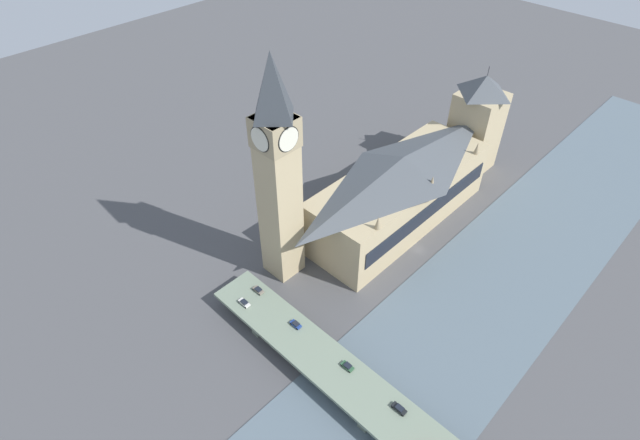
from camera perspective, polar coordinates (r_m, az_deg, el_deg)
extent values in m
plane|color=#4C4C4F|center=(195.15, 11.23, -3.37)|extent=(600.00, 600.00, 0.00)
cube|color=slate|center=(186.72, 18.82, -7.78)|extent=(48.59, 360.00, 0.30)
cube|color=tan|center=(199.28, 9.00, 2.61)|extent=(28.41, 81.52, 23.64)
cube|color=black|center=(192.86, 12.41, 1.01)|extent=(0.40, 75.00, 7.09)
pyramid|color=#474C51|center=(190.17, 9.48, 6.25)|extent=(27.84, 79.89, 7.23)
cone|color=#9E8966|center=(208.53, 17.52, 7.84)|extent=(2.20, 2.20, 5.00)
cone|color=#9E8966|center=(185.31, 12.70, 4.27)|extent=(2.20, 2.20, 5.00)
cone|color=#9E8966|center=(164.66, 6.65, -0.30)|extent=(2.20, 2.20, 5.00)
cube|color=tan|center=(164.18, -4.63, 2.10)|extent=(10.91, 10.91, 62.62)
cube|color=tan|center=(149.00, -5.17, 10.00)|extent=(11.57, 11.57, 9.82)
cylinder|color=black|center=(145.36, -3.67, 9.22)|extent=(0.50, 8.01, 8.01)
cylinder|color=silver|center=(145.29, -3.64, 9.20)|extent=(0.62, 7.41, 7.41)
cylinder|color=black|center=(152.76, -6.61, 10.73)|extent=(0.50, 8.01, 8.01)
cylinder|color=silver|center=(152.83, -6.64, 10.75)|extent=(0.62, 7.41, 7.41)
cylinder|color=black|center=(152.17, -3.57, 10.81)|extent=(8.01, 0.50, 8.01)
cylinder|color=silver|center=(152.23, -3.54, 10.82)|extent=(7.41, 0.62, 7.41)
cylinder|color=black|center=(145.98, -6.84, 9.15)|extent=(8.01, 0.50, 8.01)
cylinder|color=silver|center=(145.92, -6.87, 9.13)|extent=(7.41, 0.62, 7.41)
pyramid|color=#383D42|center=(141.95, -5.54, 15.10)|extent=(11.13, 11.13, 19.70)
cube|color=tan|center=(235.23, 17.22, 9.63)|extent=(18.25, 18.25, 36.38)
pyramid|color=#474C51|center=(225.04, 18.37, 14.45)|extent=(18.25, 18.25, 8.21)
cylinder|color=#333338|center=(222.55, 18.71, 15.84)|extent=(0.30, 0.30, 4.00)
cube|color=#5D6A59|center=(150.41, 6.44, -20.84)|extent=(3.00, 12.56, 4.52)
cube|color=#5D6A59|center=(167.45, -5.84, -11.29)|extent=(3.00, 12.56, 4.52)
cube|color=gray|center=(147.90, 6.52, -20.32)|extent=(129.18, 14.78, 1.20)
cube|color=black|center=(146.90, 9.03, -20.52)|extent=(4.35, 1.77, 0.67)
cube|color=black|center=(146.37, 9.10, -20.44)|extent=(2.26, 1.59, 0.47)
cylinder|color=black|center=(147.83, 8.66, -19.98)|extent=(0.68, 0.22, 0.68)
cylinder|color=black|center=(147.14, 8.26, -20.39)|extent=(0.68, 0.22, 0.68)
cylinder|color=black|center=(147.09, 9.78, -20.73)|extent=(0.68, 0.22, 0.68)
cylinder|color=black|center=(146.40, 9.38, -21.15)|extent=(0.68, 0.22, 0.68)
cube|color=slate|center=(170.64, -7.08, -7.96)|extent=(4.14, 1.88, 0.59)
cube|color=black|center=(170.18, -7.06, -7.87)|extent=(2.15, 1.69, 0.48)
cylinder|color=black|center=(171.97, -7.20, -7.57)|extent=(0.70, 0.22, 0.70)
cylinder|color=black|center=(171.33, -7.63, -7.87)|extent=(0.70, 0.22, 0.70)
cylinder|color=black|center=(170.27, -6.50, -8.14)|extent=(0.70, 0.22, 0.70)
cylinder|color=black|center=(169.62, -6.94, -8.44)|extent=(0.70, 0.22, 0.70)
cube|color=silver|center=(167.71, -8.66, -9.34)|extent=(4.31, 1.81, 0.65)
cube|color=black|center=(167.20, -8.65, -9.24)|extent=(2.24, 1.62, 0.50)
cylinder|color=black|center=(169.09, -8.80, -8.93)|extent=(0.65, 0.22, 0.65)
cylinder|color=black|center=(168.54, -9.23, -9.22)|extent=(0.65, 0.22, 0.65)
cylinder|color=black|center=(167.25, -8.06, -9.57)|extent=(0.65, 0.22, 0.65)
cylinder|color=black|center=(166.69, -8.49, -9.87)|extent=(0.65, 0.22, 0.65)
cube|color=navy|center=(160.65, -2.79, -11.84)|extent=(3.89, 1.75, 0.62)
cube|color=black|center=(160.15, -2.77, -11.74)|extent=(2.02, 1.58, 0.50)
cylinder|color=black|center=(161.80, -2.95, -11.43)|extent=(0.70, 0.22, 0.70)
cylinder|color=black|center=(161.18, -3.36, -11.75)|extent=(0.70, 0.22, 0.70)
cylinder|color=black|center=(160.49, -2.22, -12.01)|extent=(0.70, 0.22, 0.70)
cylinder|color=black|center=(159.86, -2.63, -12.33)|extent=(0.70, 0.22, 0.70)
cube|color=#2D5638|center=(152.20, 3.15, -16.36)|extent=(4.00, 1.85, 0.55)
cube|color=black|center=(151.71, 3.19, -16.27)|extent=(2.08, 1.67, 0.52)
cylinder|color=black|center=(153.24, 2.91, -15.87)|extent=(0.64, 0.22, 0.64)
cylinder|color=black|center=(152.54, 2.48, -16.25)|extent=(0.64, 0.22, 0.64)
cylinder|color=black|center=(152.21, 3.82, -16.53)|extent=(0.64, 0.22, 0.64)
cylinder|color=black|center=(151.50, 3.38, -16.93)|extent=(0.64, 0.22, 0.64)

